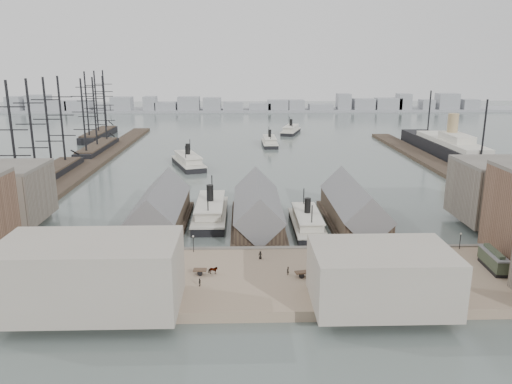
{
  "coord_description": "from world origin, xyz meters",
  "views": [
    {
      "loc": [
        -4.09,
        -111.41,
        43.21
      ],
      "look_at": [
        0.0,
        30.0,
        6.0
      ],
      "focal_mm": 35.0,
      "sensor_mm": 36.0,
      "label": 1
    }
  ],
  "objects_px": {
    "ocean_steamer": "(451,148)",
    "horse_cart_right": "(312,274)",
    "horse_cart_center": "(209,270)",
    "tram": "(493,260)",
    "horse_cart_left": "(92,270)",
    "ferry_docked_west": "(210,211)"
  },
  "relations": [
    {
      "from": "ocean_steamer",
      "to": "tram",
      "type": "distance_m",
      "value": 138.26
    },
    {
      "from": "ocean_steamer",
      "to": "horse_cart_right",
      "type": "relative_size",
      "value": 21.11
    },
    {
      "from": "ferry_docked_west",
      "to": "horse_cart_left",
      "type": "height_order",
      "value": "ferry_docked_west"
    },
    {
      "from": "tram",
      "to": "horse_cart_center",
      "type": "relative_size",
      "value": 2.08
    },
    {
      "from": "ferry_docked_west",
      "to": "ocean_steamer",
      "type": "height_order",
      "value": "ocean_steamer"
    },
    {
      "from": "tram",
      "to": "ferry_docked_west",
      "type": "bearing_deg",
      "value": 149.47
    },
    {
      "from": "horse_cart_center",
      "to": "horse_cart_right",
      "type": "bearing_deg",
      "value": -92.64
    },
    {
      "from": "horse_cart_left",
      "to": "horse_cart_right",
      "type": "relative_size",
      "value": 1.01
    },
    {
      "from": "ocean_steamer",
      "to": "tram",
      "type": "xyz_separation_m",
      "value": [
        -45.0,
        -130.73,
        -0.52
      ]
    },
    {
      "from": "ocean_steamer",
      "to": "horse_cart_center",
      "type": "height_order",
      "value": "ocean_steamer"
    },
    {
      "from": "tram",
      "to": "horse_cart_right",
      "type": "height_order",
      "value": "tram"
    },
    {
      "from": "ocean_steamer",
      "to": "tram",
      "type": "relative_size",
      "value": 9.89
    },
    {
      "from": "ocean_steamer",
      "to": "horse_cart_left",
      "type": "bearing_deg",
      "value": -133.95
    },
    {
      "from": "horse_cart_left",
      "to": "horse_cart_center",
      "type": "distance_m",
      "value": 23.46
    },
    {
      "from": "tram",
      "to": "horse_cart_left",
      "type": "xyz_separation_m",
      "value": [
        -81.24,
        -0.22,
        -0.99
      ]
    },
    {
      "from": "ocean_steamer",
      "to": "horse_cart_left",
      "type": "height_order",
      "value": "ocean_steamer"
    },
    {
      "from": "horse_cart_left",
      "to": "tram",
      "type": "bearing_deg",
      "value": -80.43
    },
    {
      "from": "ocean_steamer",
      "to": "ferry_docked_west",
      "type": "bearing_deg",
      "value": -139.46
    },
    {
      "from": "ferry_docked_west",
      "to": "horse_cart_right",
      "type": "xyz_separation_m",
      "value": [
        22.49,
        -44.14,
        0.34
      ]
    },
    {
      "from": "horse_cart_center",
      "to": "horse_cart_left",
      "type": "bearing_deg",
      "value": 91.83
    },
    {
      "from": "horse_cart_center",
      "to": "tram",
      "type": "bearing_deg",
      "value": -85.34
    },
    {
      "from": "ocean_steamer",
      "to": "horse_cart_center",
      "type": "bearing_deg",
      "value": -127.97
    }
  ]
}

